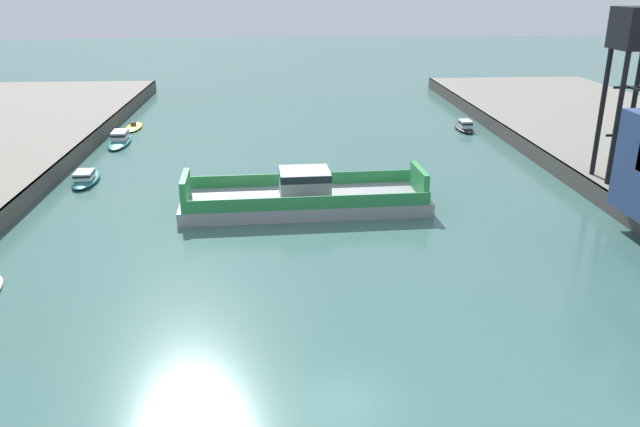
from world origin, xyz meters
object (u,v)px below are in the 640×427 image
at_px(moored_boat_near_right, 120,139).
at_px(moored_boat_mid_left, 464,126).
at_px(moored_boat_mid_right, 86,178).
at_px(moored_boat_far_right, 134,127).
at_px(chain_ferry, 305,197).
at_px(crane_tower, 637,43).

relative_size(moored_boat_near_right, moored_boat_mid_left, 1.41).
bearing_deg(moored_boat_near_right, moored_boat_mid_right, -88.87).
relative_size(moored_boat_mid_left, moored_boat_mid_right, 0.89).
height_order(moored_boat_mid_left, moored_boat_mid_right, moored_boat_mid_left).
relative_size(moored_boat_near_right, moored_boat_far_right, 1.37).
relative_size(moored_boat_near_right, moored_boat_mid_right, 1.26).
xyz_separation_m(chain_ferry, moored_boat_mid_left, (22.18, 28.74, -0.54)).
xyz_separation_m(moored_boat_mid_left, moored_boat_far_right, (-43.46, 4.03, -0.32)).
height_order(moored_boat_mid_left, crane_tower, crane_tower).
xyz_separation_m(chain_ferry, moored_boat_near_right, (-21.22, 24.61, -0.53)).
height_order(moored_boat_near_right, moored_boat_mid_right, moored_boat_near_right).
distance_m(moored_boat_mid_right, moored_boat_far_right, 23.93).
relative_size(chain_ferry, crane_tower, 1.45).
xyz_separation_m(moored_boat_mid_left, crane_tower, (5.76, -27.48, 13.02)).
distance_m(moored_boat_far_right, crane_tower, 59.94).
relative_size(moored_boat_mid_left, crane_tower, 0.40).
distance_m(moored_boat_mid_left, moored_boat_mid_right, 47.46).
relative_size(chain_ferry, moored_boat_mid_left, 3.64).
bearing_deg(moored_boat_far_right, moored_boat_near_right, -89.54).
relative_size(chain_ferry, moored_boat_mid_right, 3.25).
height_order(chain_ferry, moored_boat_far_right, chain_ferry).
bearing_deg(crane_tower, moored_boat_near_right, 154.59).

